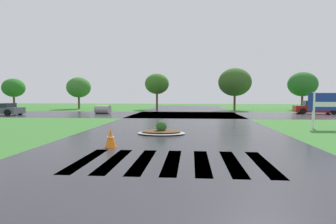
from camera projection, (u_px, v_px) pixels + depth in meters
asphalt_roadway at (180, 135)px, 14.20m from camera, size 10.81×80.00×0.01m
asphalt_cross_road at (186, 115)px, 28.72m from camera, size 90.00×9.73×0.01m
crosswalk_stripes at (172, 162)px, 8.53m from camera, size 5.85×3.34×0.01m
estate_billboard at (334, 104)px, 16.74m from camera, size 3.02×0.22×2.20m
median_island at (161, 131)px, 14.55m from camera, size 2.48×1.76×0.68m
car_white_sedan at (1, 109)px, 28.24m from camera, size 4.25×2.26×1.20m
car_blue_compact at (316, 108)px, 30.12m from camera, size 4.55×2.53×1.41m
drainage_pipe_stack at (103, 109)px, 30.35m from camera, size 1.78×1.22×0.92m
traffic_cone at (111, 138)px, 10.90m from camera, size 0.46×0.46×0.72m
background_treeline at (180, 85)px, 38.81m from camera, size 44.93×6.13×5.54m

